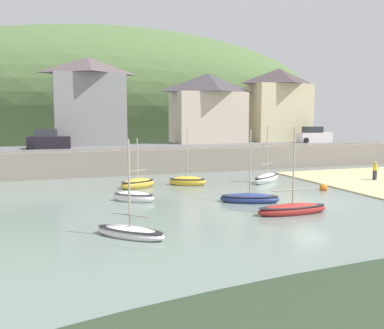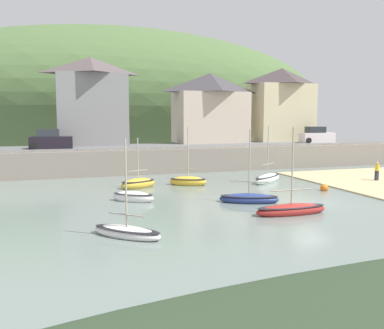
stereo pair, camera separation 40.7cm
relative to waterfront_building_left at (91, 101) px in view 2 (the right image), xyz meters
name	(u,v)px [view 2 (the right image)]	position (x,y,z in m)	size (l,w,h in m)	color
quay_seawall	(213,157)	(11.61, -7.70, -5.97)	(48.00, 9.40, 2.40)	gray
hillside_backdrop	(116,99)	(7.03, 30.00, 1.39)	(80.00, 44.00, 24.89)	#4B6639
waterfront_building_left	(91,101)	(0.00, 0.00, 0.00)	(7.83, 5.48, 9.70)	gray
waterfront_building_centre	(210,107)	(14.20, 0.00, -0.65)	(8.78, 5.68, 8.40)	beige
waterfront_building_right	(281,104)	(24.02, 0.00, -0.18)	(7.87, 5.18, 9.33)	beige
fishing_boat_green	(127,232)	(-1.04, -29.44, -7.09)	(3.38, 3.35, 4.71)	white
sailboat_far_left	(291,210)	(8.70, -27.84, -7.06)	(4.43, 1.28, 5.18)	#A22724
motorboat_with_cabin	(188,181)	(6.19, -16.14, -7.02)	(3.29, 2.51, 4.95)	gold
dinghy_open_wooden	(249,198)	(7.86, -24.05, -7.07)	(4.11, 2.83, 4.95)	navy
sailboat_blue_trim	(133,197)	(0.73, -21.33, -7.06)	(2.93, 2.47, 0.88)	white
sailboat_white_hull	(138,184)	(2.07, -16.11, -7.02)	(3.37, 2.50, 4.14)	gold
rowboat_small_beached	(267,179)	(13.11, -16.82, -7.03)	(4.06, 3.44, 4.99)	white
parked_car_near_slipway	(51,140)	(-4.45, -4.50, -4.12)	(4.20, 1.96, 1.95)	black
parked_car_by_wall	(317,136)	(26.40, -4.50, -4.12)	(4.22, 2.00, 1.95)	silver
person_on_slipway	(377,170)	(22.22, -19.47, -6.34)	(0.34, 0.34, 1.62)	#282833
mooring_buoy	(324,188)	(15.20, -21.89, -7.14)	(0.62, 0.62, 0.62)	orange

